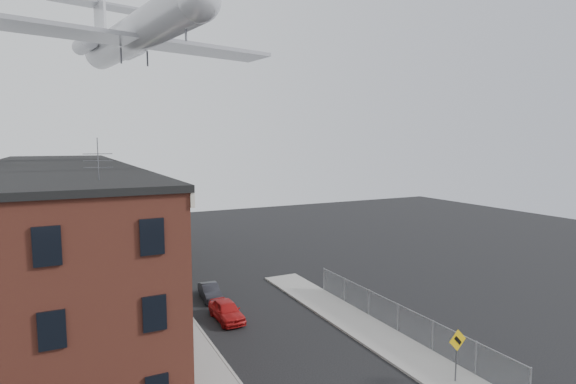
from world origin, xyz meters
name	(u,v)px	position (x,y,z in m)	size (l,w,h in m)	color
sidewalk_left	(144,278)	(-5.50, 24.00, 0.06)	(3.00, 62.00, 0.12)	gray
sidewalk_right	(368,330)	(5.50, 6.00, 0.06)	(3.00, 26.00, 0.12)	gray
curb_left	(161,275)	(-4.05, 24.00, 0.07)	(0.15, 62.00, 0.14)	gray
curb_right	(349,334)	(4.05, 6.00, 0.07)	(0.15, 26.00, 0.14)	gray
corner_building	(55,287)	(-12.00, 7.00, 5.16)	(10.31, 12.30, 12.15)	#3A1612
row_house_a	(58,246)	(-11.96, 16.50, 5.13)	(11.98, 7.00, 10.30)	slate
row_house_b	(59,228)	(-11.96, 23.50, 5.13)	(11.98, 7.00, 10.30)	#6F6758
row_house_c	(59,216)	(-11.96, 30.50, 5.13)	(11.98, 7.00, 10.30)	slate
row_house_d	(60,206)	(-11.96, 37.50, 5.13)	(11.98, 7.00, 10.30)	#6F6758
row_house_e	(60,199)	(-11.96, 44.50, 5.13)	(11.98, 7.00, 10.30)	slate
chainlink_fence	(398,317)	(7.00, 5.00, 1.00)	(0.06, 18.06, 1.90)	gray
warning_sign	(457,347)	(5.60, -1.03, 1.88)	(1.10, 0.11, 2.80)	#515156
utility_pole	(153,240)	(-5.60, 18.00, 4.67)	(1.80, 0.26, 9.00)	black
street_tree	(138,232)	(-5.27, 27.92, 3.45)	(3.22, 3.20, 5.20)	black
car_near	(227,310)	(-1.99, 11.76, 0.67)	(1.58, 3.93, 1.34)	#B51717
car_mid	(210,292)	(-1.80, 16.26, 0.59)	(1.24, 3.56, 1.17)	black
car_far	(158,238)	(-1.80, 37.37, 0.68)	(1.92, 4.72, 1.37)	gray
airplane	(135,34)	(-5.40, 24.68, 21.09)	(22.97, 26.24, 7.54)	silver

